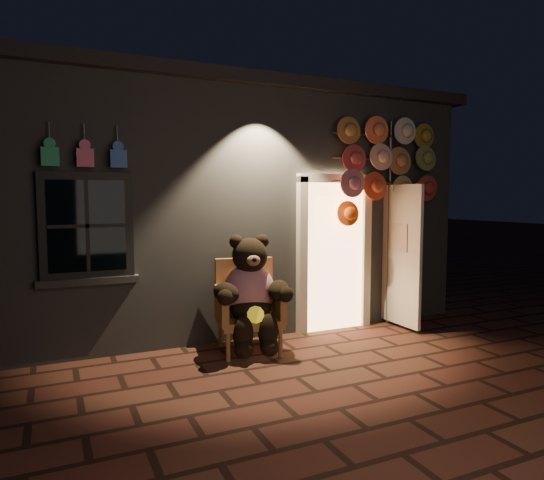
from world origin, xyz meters
TOP-DOWN VIEW (x-y plane):
  - ground at (0.00, 0.00)m, footprint 60.00×60.00m
  - shop_building at (0.00, 3.99)m, footprint 7.30×5.95m
  - wicker_armchair at (-0.11, 1.08)m, footprint 0.86×0.80m
  - teddy_bear at (-0.13, 0.94)m, footprint 0.99×0.84m
  - hat_rack at (2.11, 1.28)m, footprint 1.75×0.22m

SIDE VIEW (x-z plane):
  - ground at x=0.00m, z-range 0.00..0.00m
  - wicker_armchair at x=-0.11m, z-range 0.00..1.11m
  - teddy_bear at x=-0.13m, z-range 0.04..1.42m
  - shop_building at x=0.00m, z-range -0.02..3.49m
  - hat_rack at x=2.11m, z-range 0.84..3.83m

